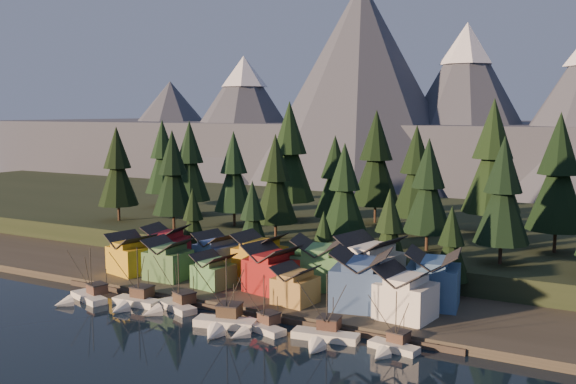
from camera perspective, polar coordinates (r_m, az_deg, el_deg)
The scene contains 45 objects.
ground at distance 103.21m, azimuth -9.36°, elevation -12.91°, with size 500.00×500.00×0.00m, color black.
shore_strip at distance 135.19m, azimuth 1.23°, elevation -7.62°, with size 400.00×50.00×1.50m, color #342F25.
hillside at distance 179.51m, azimuth 8.64°, elevation -3.27°, with size 420.00×100.00×6.00m, color black.
dock at distance 115.74m, azimuth -4.24°, elevation -10.33°, with size 80.00×4.00×1.00m, color #473C33.
mountain_ridge at distance 296.80m, azimuth 16.24°, elevation 5.11°, with size 560.00×190.00×90.00m.
boat_0 at distance 126.71m, azimuth -17.75°, elevation -8.35°, with size 10.02×10.49×11.13m.
boat_1 at distance 121.23m, azimuth -13.64°, elevation -8.78°, with size 9.29×10.06×11.88m.
boat_2 at distance 117.25m, azimuth -10.35°, elevation -9.33°, with size 9.87×10.39×11.38m.
boat_3 at distance 106.76m, azimuth -5.83°, elevation -10.77°, with size 11.04×11.60×12.65m.
boat_4 at distance 105.06m, azimuth -2.80°, elevation -11.36°, with size 9.60×9.99×10.21m.
boat_5 at distance 100.82m, azimuth 3.14°, elevation -12.05°, with size 11.04×11.78×11.50m.
boat_6 at distance 98.04m, azimuth 9.15°, elevation -12.78°, with size 8.15×8.64×9.89m.
house_front_0 at distance 139.01m, azimuth -13.76°, elevation -5.25°, with size 9.90×9.56×8.30m.
house_front_1 at distance 132.78m, azimuth -10.62°, elevation -5.77°, with size 8.06×7.75×8.21m.
house_front_2 at distance 125.49m, azimuth -6.64°, elevation -6.86°, with size 7.66×7.70×6.55m.
house_front_3 at distance 121.57m, azimuth -1.43°, elevation -6.67°, with size 10.21×9.88×8.90m.
house_front_4 at distance 114.45m, azimuth 0.66°, elevation -8.15°, with size 7.32×7.78×6.72m.
house_front_5 at distance 111.81m, azimuth 6.53°, elevation -7.59°, with size 11.32×10.64×10.21m.
house_front_6 at distance 107.81m, azimuth 10.43°, elevation -8.69°, with size 9.60×9.20×8.60m.
house_back_0 at distance 143.17m, azimuth -10.78°, elevation -4.65°, with size 9.36×9.08×9.03m.
house_back_1 at distance 135.63m, azimuth -6.34°, elevation -5.34°, with size 9.05×9.12×8.57m.
house_back_2 at distance 129.47m, azimuth -2.53°, elevation -5.68°, with size 9.20×8.50×9.50m.
house_back_3 at distance 124.10m, azimuth 2.75°, elevation -6.19°, with size 11.37×10.61×9.74m.
house_back_4 at distance 120.60m, azimuth 7.30°, elevation -6.32°, with size 11.92×11.62×10.95m.
house_back_5 at distance 115.12m, azimuth 12.76°, elevation -7.39°, with size 10.15×10.24×9.88m.
tree_hill_0 at distance 177.69m, azimuth -14.92°, elevation 1.96°, with size 10.89×10.89×25.38m.
tree_hill_1 at distance 181.96m, azimuth -8.70°, elevation 2.48°, with size 11.50×11.50×26.78m.
tree_hill_2 at distance 160.23m, azimuth -10.20°, elevation 1.45°, with size 10.68×10.68×24.89m.
tree_hill_3 at distance 164.00m, azimuth -4.84°, elevation 1.58°, with size 10.49×10.49×24.44m.
tree_hill_4 at distance 172.34m, azimuth 0.14°, elevation 3.28°, with size 13.79×13.79×32.11m.
tree_hill_5 at distance 146.12m, azimuth -1.11°, elevation 0.89°, with size 10.43×10.43×24.30m.
tree_hill_6 at distance 155.80m, azimuth 4.19°, elevation 1.14°, with size 10.17×10.17×23.68m.
tree_hill_7 at distance 136.38m, azimuth 5.04°, elevation 0.07°, with size 9.80×9.80×22.83m.
tree_hill_8 at distance 155.76m, azimuth 11.31°, elevation 1.52°, with size 11.24×11.24×26.19m.
tree_hill_9 at distance 137.41m, azimuth 12.34°, elevation 0.23°, with size 10.26×10.26×23.90m.
tree_hill_10 at distance 159.30m, azimuth 17.71°, elevation 2.69°, with size 13.94×13.94×32.48m.
tree_hill_11 at distance 128.89m, azimuth 18.55°, elevation -0.20°, with size 10.66×10.66×24.84m.
tree_hill_12 at distance 143.30m, azimuth 22.88°, elevation 1.30°, with size 12.57×12.57×29.27m.
tree_hill_15 at distance 169.59m, azimuth 7.83°, elevation 2.71°, with size 12.77×12.77×29.75m.
tree_hill_16 at distance 200.95m, azimuth -11.05°, elevation 2.88°, with size 11.54×11.54×26.88m.
tree_shore_0 at distance 147.84m, azimuth -8.44°, elevation -2.53°, with size 7.12×7.12×16.59m.
tree_shore_1 at distance 138.64m, azimuth -3.17°, elevation -2.53°, with size 8.20×8.20×19.11m.
tree_shore_2 at distance 131.13m, azimuth 3.18°, elevation -4.38°, with size 5.92×5.92×13.79m.
tree_shore_3 at distance 125.28m, azimuth 8.99°, elevation -3.62°, with size 8.25×8.25×19.22m.
tree_shore_4 at distance 122.12m, azimuth 14.30°, elevation -4.68°, with size 7.20×7.20×16.76m.
Camera 1 is at (60.31, -75.97, 35.27)m, focal length 40.00 mm.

